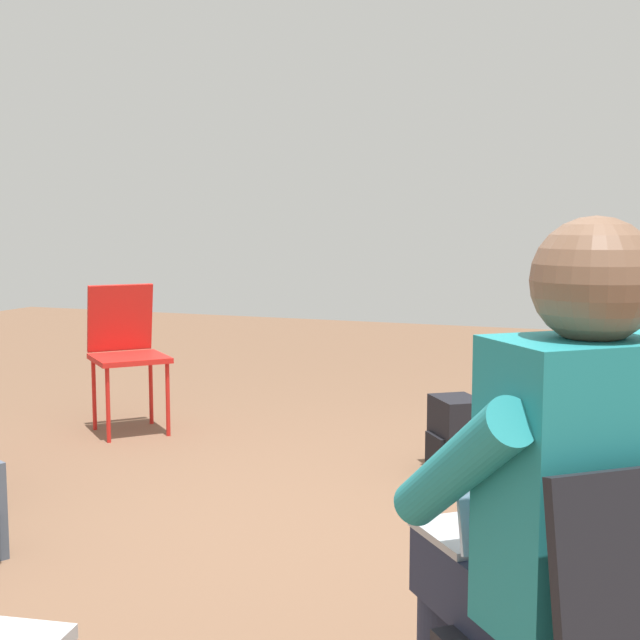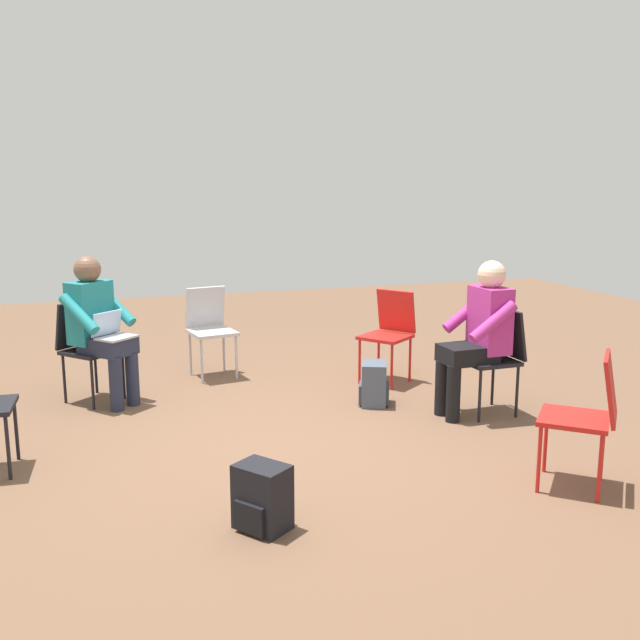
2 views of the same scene
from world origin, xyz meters
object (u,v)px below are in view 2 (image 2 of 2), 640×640
Objects in this scene: person_with_laptop at (99,323)px; person_in_magenta at (479,330)px; chair_northeast at (588,411)px; backpack_near_laptop_user at (374,386)px; backpack_by_empty_chair at (262,501)px; chair_southwest at (86,343)px; chair_west at (210,325)px; chair_north at (496,353)px; chair_northwest at (389,329)px.

person_in_magenta is at bearing 115.14° from person_with_laptop.
chair_northeast is 2.36× the size of backpack_near_laptop_user.
chair_southwest is at bearing -162.34° from backpack_by_empty_chair.
chair_northeast is 3.84m from person_with_laptop.
backpack_near_laptop_user is at bearing 120.91° from chair_west.
backpack_near_laptop_user is at bearing 58.10° from chair_north.
chair_northwest is 0.69× the size of person_in_magenta.
person_with_laptop is 2.35m from backpack_near_laptop_user.
chair_north is 0.26m from person_in_magenta.
chair_north reaches higher than backpack_by_empty_chair.
chair_southwest is at bearing 12.49° from chair_west.
chair_west is 1.00× the size of chair_southwest.
backpack_near_laptop_user is (-1.94, -0.57, -0.34)m from chair_northeast.
chair_north is at bearing 115.14° from chair_southwest.
chair_southwest is 3.26m from person_in_magenta.
chair_north is at bearing 59.64° from backpack_near_laptop_user.
chair_northwest is at bearing 133.35° from chair_southwest.
backpack_near_laptop_user is 1.00× the size of backpack_by_empty_chair.
chair_northeast is 2.05m from backpack_near_laptop_user.
chair_southwest is at bearing 63.22° from person_in_magenta.
chair_southwest is (-0.27, -2.68, 0.00)m from chair_northwest.
chair_northwest is at bearing 12.02° from person_in_magenta.
chair_west is at bearing -139.64° from backpack_near_laptop_user.
chair_northwest is 0.82m from backpack_near_laptop_user.
backpack_near_laptop_user is 2.30m from backpack_by_empty_chair.
chair_southwest is 0.69× the size of person_with_laptop.
chair_southwest is 2.46m from backpack_near_laptop_user.
backpack_by_empty_chair is (2.58, 0.75, -0.53)m from person_with_laptop.
person_with_laptop reaches higher than chair_north.
chair_southwest is (-1.38, -3.11, 0.00)m from chair_north.
backpack_near_laptop_user is at bearing 119.66° from person_with_laptop.
person_with_laptop reaches higher than chair_southwest.
person_with_laptop is 1.00× the size of person_in_magenta.
chair_west is 1.22m from chair_southwest.
person_with_laptop is 3.10m from person_in_magenta.
chair_west is 2.71m from chair_north.
chair_northwest is 1.00× the size of chair_northeast.
chair_northeast is at bearing 16.33° from backpack_near_laptop_user.
backpack_by_empty_chair is (1.33, -2.25, -0.34)m from chair_north.
person_in_magenta reaches higher than chair_northeast.
chair_west is 2.60m from person_in_magenta.
chair_north is 1.03m from backpack_near_laptop_user.
chair_northwest is 2.36× the size of backpack_near_laptop_user.
person_in_magenta is at bearing 113.87° from chair_southwest.
chair_northwest is 1.00× the size of chair_west.
person_in_magenta is (1.26, 2.84, 0.00)m from person_with_laptop.
chair_northeast is 2.01m from backpack_by_empty_chair.
backpack_by_empty_chair is (-0.12, -1.98, -0.34)m from chair_northeast.
person_in_magenta is (0.00, -0.17, 0.20)m from chair_north.
person_with_laptop is 3.44× the size of backpack_by_empty_chair.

